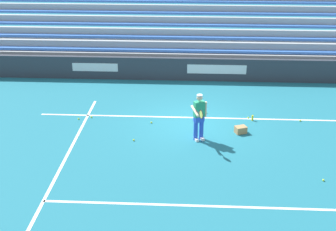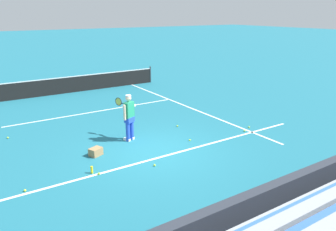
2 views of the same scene
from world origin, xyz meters
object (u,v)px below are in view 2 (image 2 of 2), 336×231
(tennis_ball_toward_net, at_px, (8,138))
(tennis_ball_on_baseline, at_px, (177,126))
(tennis_ball_by_box, at_px, (190,140))
(water_bottle, at_px, (92,170))
(tennis_ball_far_right, at_px, (25,190))
(tennis_net, at_px, (68,85))
(tennis_player, at_px, (129,117))
(ball_box_cardboard, at_px, (96,152))
(tennis_ball_near_player, at_px, (99,174))
(tennis_ball_stray_back, at_px, (249,127))
(tennis_ball_far_left, at_px, (245,131))
(tennis_ball_midcourt, at_px, (154,165))

(tennis_ball_toward_net, height_order, tennis_ball_on_baseline, same)
(tennis_ball_by_box, height_order, water_bottle, water_bottle)
(tennis_ball_far_right, xyz_separation_m, tennis_net, (4.26, 10.28, 0.46))
(tennis_player, distance_m, tennis_ball_far_right, 4.43)
(tennis_player, relative_size, ball_box_cardboard, 4.29)
(tennis_player, height_order, tennis_net, tennis_player)
(water_bottle, bearing_deg, tennis_ball_toward_net, 110.94)
(tennis_ball_near_player, distance_m, tennis_ball_stray_back, 6.68)
(tennis_net, bearing_deg, tennis_ball_far_right, -112.52)
(ball_box_cardboard, distance_m, tennis_net, 9.32)
(tennis_ball_near_player, bearing_deg, tennis_ball_far_right, 175.12)
(tennis_ball_by_box, bearing_deg, tennis_net, 98.77)
(tennis_ball_toward_net, relative_size, tennis_ball_far_right, 1.00)
(tennis_ball_on_baseline, distance_m, water_bottle, 4.84)
(tennis_ball_near_player, relative_size, tennis_net, 0.01)
(tennis_net, bearing_deg, tennis_ball_on_baseline, -76.36)
(tennis_ball_by_box, bearing_deg, tennis_ball_on_baseline, 71.95)
(tennis_ball_on_baseline, height_order, tennis_ball_far_right, same)
(tennis_ball_far_left, relative_size, tennis_ball_on_baseline, 1.00)
(water_bottle, bearing_deg, ball_box_cardboard, 63.77)
(ball_box_cardboard, bearing_deg, tennis_ball_stray_back, -7.78)
(ball_box_cardboard, bearing_deg, tennis_net, 78.54)
(tennis_player, bearing_deg, water_bottle, -140.25)
(tennis_ball_far_right, bearing_deg, tennis_ball_toward_net, 87.49)
(tennis_ball_midcourt, distance_m, tennis_ball_far_right, 3.68)
(tennis_player, height_order, tennis_ball_stray_back, tennis_player)
(tennis_ball_by_box, height_order, tennis_ball_far_right, same)
(tennis_ball_near_player, distance_m, water_bottle, 0.25)
(ball_box_cardboard, relative_size, tennis_ball_midcourt, 6.06)
(tennis_player, xyz_separation_m, tennis_ball_near_player, (-1.97, -1.95, -0.86))
(tennis_player, bearing_deg, tennis_ball_toward_net, 145.54)
(tennis_ball_near_player, distance_m, tennis_ball_far_right, 2.00)
(tennis_ball_by_box, height_order, tennis_ball_stray_back, same)
(tennis_ball_far_left, height_order, tennis_ball_by_box, same)
(water_bottle, bearing_deg, tennis_ball_by_box, 6.69)
(tennis_ball_by_box, relative_size, tennis_ball_far_right, 1.00)
(tennis_ball_on_baseline, distance_m, tennis_ball_stray_back, 2.93)
(water_bottle, bearing_deg, tennis_net, 76.80)
(water_bottle, bearing_deg, tennis_ball_midcourt, -18.83)
(tennis_ball_far_left, distance_m, tennis_ball_stray_back, 0.51)
(ball_box_cardboard, distance_m, tennis_ball_toward_net, 3.91)
(water_bottle, bearing_deg, tennis_ball_on_baseline, 24.18)
(tennis_net, bearing_deg, tennis_ball_by_box, -81.23)
(tennis_net, bearing_deg, tennis_ball_stray_back, -66.26)
(tennis_ball_far_right, relative_size, tennis_net, 0.01)
(tennis_ball_far_left, distance_m, tennis_ball_toward_net, 9.07)
(tennis_ball_near_player, relative_size, tennis_ball_stray_back, 1.00)
(tennis_ball_toward_net, relative_size, tennis_ball_on_baseline, 1.00)
(tennis_ball_by_box, bearing_deg, tennis_ball_midcourt, -153.50)
(tennis_ball_on_baseline, bearing_deg, tennis_ball_near_player, -153.03)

